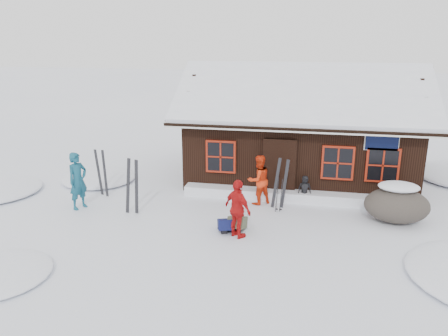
{
  "coord_description": "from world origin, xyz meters",
  "views": [
    {
      "loc": [
        1.83,
        -11.7,
        5.32
      ],
      "look_at": [
        -0.76,
        1.3,
        1.3
      ],
      "focal_mm": 35.0,
      "sensor_mm": 36.0,
      "label": 1
    }
  ],
  "objects": [
    {
      "name": "mountain_hut",
      "position": [
        1.5,
        4.98,
        1.58
      ],
      "size": [
        8.9,
        6.09,
        4.42
      ],
      "color": "black",
      "rests_on": "ground"
    },
    {
      "name": "ski_pair_right",
      "position": [
        1.02,
        1.51,
        0.8
      ],
      "size": [
        0.56,
        0.18,
        1.71
      ],
      "rotation": [
        0.0,
        0.0,
        -0.17
      ],
      "color": "black",
      "rests_on": "ground"
    },
    {
      "name": "snow_mounds",
      "position": [
        1.65,
        1.86,
        0.0
      ],
      "size": [
        20.6,
        13.2,
        0.48
      ],
      "color": "white",
      "rests_on": "ground"
    },
    {
      "name": "skier_crouched",
      "position": [
        1.78,
        2.2,
        0.46
      ],
      "size": [
        0.49,
        0.36,
        0.91
      ],
      "primitive_type": "imported",
      "rotation": [
        0.0,
        0.0,
        0.16
      ],
      "color": "black",
      "rests_on": "ground"
    },
    {
      "name": "ski_poles",
      "position": [
        1.02,
        1.18,
        0.53
      ],
      "size": [
        0.2,
        0.1,
        1.14
      ],
      "color": "black",
      "rests_on": "ground"
    },
    {
      "name": "skier_teal",
      "position": [
        -5.27,
        0.24,
        0.92
      ],
      "size": [
        0.66,
        0.79,
        1.85
      ],
      "primitive_type": "imported",
      "rotation": [
        0.0,
        0.0,
        1.18
      ],
      "color": "#154F65",
      "rests_on": "ground"
    },
    {
      "name": "ground",
      "position": [
        0.0,
        0.0,
        0.0
      ],
      "size": [
        120.0,
        120.0,
        0.0
      ],
      "primitive_type": "plane",
      "color": "white",
      "rests_on": "ground"
    },
    {
      "name": "ski_pair_mid",
      "position": [
        -5.08,
        1.49,
        0.79
      ],
      "size": [
        0.48,
        0.18,
        1.68
      ],
      "rotation": [
        0.0,
        0.0,
        -0.28
      ],
      "color": "black",
      "rests_on": "ground"
    },
    {
      "name": "backpack_blue",
      "position": [
        -0.35,
        -0.6,
        0.15
      ],
      "size": [
        0.55,
        0.63,
        0.29
      ],
      "primitive_type": "cube",
      "rotation": [
        0.0,
        0.0,
        0.3
      ],
      "color": "#0F1544",
      "rests_on": "ground"
    },
    {
      "name": "ski_pair_left",
      "position": [
        -3.42,
        0.17,
        0.86
      ],
      "size": [
        0.54,
        0.16,
        1.82
      ],
      "rotation": [
        0.0,
        0.0,
        -0.17
      ],
      "color": "black",
      "rests_on": "ground"
    },
    {
      "name": "backpack_olive",
      "position": [
        -0.03,
        -0.42,
        0.16
      ],
      "size": [
        0.51,
        0.64,
        0.32
      ],
      "primitive_type": "cube",
      "rotation": [
        0.0,
        0.0,
        -0.11
      ],
      "color": "#4D513A",
      "rests_on": "ground"
    },
    {
      "name": "snow_drift",
      "position": [
        1.5,
        2.25,
        0.17
      ],
      "size": [
        7.6,
        0.6,
        0.35
      ],
      "primitive_type": "cube",
      "color": "white",
      "rests_on": "ground"
    },
    {
      "name": "skier_orange_left",
      "position": [
        0.3,
        1.76,
        0.82
      ],
      "size": [
        1.01,
        0.99,
        1.65
      ],
      "primitive_type": "imported",
      "rotation": [
        0.0,
        0.0,
        3.84
      ],
      "color": "red",
      "rests_on": "ground"
    },
    {
      "name": "boulder",
      "position": [
        4.49,
        1.09,
        0.56
      ],
      "size": [
        1.87,
        1.41,
        1.1
      ],
      "color": "#4B433C",
      "rests_on": "ground"
    },
    {
      "name": "skier_orange_right",
      "position": [
        0.05,
        -0.86,
        0.83
      ],
      "size": [
        1.0,
        0.92,
        1.65
      ],
      "primitive_type": "imported",
      "rotation": [
        0.0,
        0.0,
        2.46
      ],
      "color": "red",
      "rests_on": "ground"
    }
  ]
}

